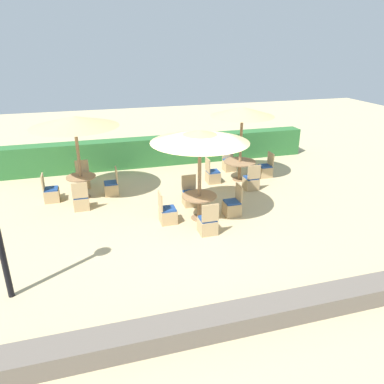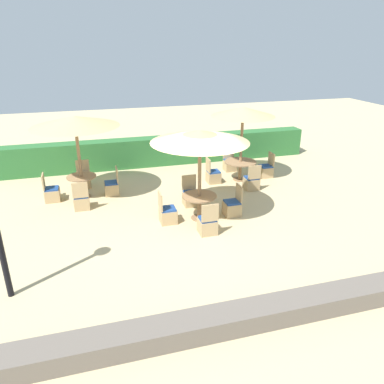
% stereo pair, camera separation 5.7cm
% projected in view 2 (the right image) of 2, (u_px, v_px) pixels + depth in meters
% --- Properties ---
extents(ground_plane, '(40.00, 40.00, 0.00)m').
position_uv_depth(ground_plane, '(198.00, 230.00, 10.26)').
color(ground_plane, '#C6B284').
extents(hedge_row, '(13.00, 0.70, 1.14)m').
position_uv_depth(hedge_row, '(156.00, 151.00, 15.42)').
color(hedge_row, '#2D6B33').
rests_on(hedge_row, ground_plane).
extents(stone_border, '(10.00, 0.56, 0.39)m').
position_uv_depth(stone_border, '(257.00, 314.00, 6.84)').
color(stone_border, '#6B6056').
rests_on(stone_border, ground_plane).
extents(parasol_back_left, '(2.72, 2.72, 2.69)m').
position_uv_depth(parasol_back_left, '(75.00, 122.00, 11.47)').
color(parasol_back_left, '#93704C').
rests_on(parasol_back_left, ground_plane).
extents(round_table_back_left, '(0.94, 0.94, 0.74)m').
position_uv_depth(round_table_back_left, '(82.00, 181.00, 12.22)').
color(round_table_back_left, '#93704C').
rests_on(round_table_back_left, ground_plane).
extents(patio_chair_back_left_south, '(0.46, 0.46, 0.93)m').
position_uv_depth(patio_chair_back_left_south, '(82.00, 201.00, 11.47)').
color(patio_chair_back_left_south, tan).
rests_on(patio_chair_back_left_south, ground_plane).
extents(patio_chair_back_left_north, '(0.46, 0.46, 0.93)m').
position_uv_depth(patio_chair_back_left_north, '(84.00, 180.00, 13.19)').
color(patio_chair_back_left_north, tan).
rests_on(patio_chair_back_left_north, ground_plane).
extents(patio_chair_back_left_west, '(0.46, 0.46, 0.93)m').
position_uv_depth(patio_chair_back_left_west, '(52.00, 193.00, 12.03)').
color(patio_chair_back_left_west, tan).
rests_on(patio_chair_back_left_west, ground_plane).
extents(patio_chair_back_left_east, '(0.46, 0.46, 0.93)m').
position_uv_depth(patio_chair_back_left_east, '(112.00, 187.00, 12.53)').
color(patio_chair_back_left_east, tan).
rests_on(patio_chair_back_left_east, ground_plane).
extents(parasol_back_right, '(2.25, 2.25, 2.69)m').
position_uv_depth(parasol_back_right, '(243.00, 112.00, 12.99)').
color(parasol_back_right, '#93704C').
rests_on(parasol_back_right, ground_plane).
extents(round_table_back_right, '(1.17, 1.17, 0.71)m').
position_uv_depth(round_table_back_right, '(240.00, 165.00, 13.72)').
color(round_table_back_right, '#93704C').
rests_on(round_table_back_right, ground_plane).
extents(patio_chair_back_right_east, '(0.46, 0.46, 0.93)m').
position_uv_depth(patio_chair_back_right_east, '(266.00, 170.00, 14.15)').
color(patio_chair_back_right_east, tan).
rests_on(patio_chair_back_right_east, ground_plane).
extents(patio_chair_back_right_south, '(0.46, 0.46, 0.93)m').
position_uv_depth(patio_chair_back_right_south, '(252.00, 182.00, 12.96)').
color(patio_chair_back_right_south, tan).
rests_on(patio_chair_back_right_south, ground_plane).
extents(patio_chair_back_right_north, '(0.46, 0.46, 0.93)m').
position_uv_depth(patio_chair_back_right_north, '(230.00, 164.00, 14.84)').
color(patio_chair_back_right_north, tan).
rests_on(patio_chair_back_right_north, ground_plane).
extents(patio_chair_back_right_west, '(0.46, 0.46, 0.93)m').
position_uv_depth(patio_chair_back_right_west, '(213.00, 176.00, 13.57)').
color(patio_chair_back_right_west, tan).
rests_on(patio_chair_back_right_west, ground_plane).
extents(parasol_center, '(2.70, 2.70, 2.61)m').
position_uv_depth(parasol_center, '(200.00, 137.00, 10.02)').
color(parasol_center, '#93704C').
rests_on(parasol_center, ground_plane).
extents(round_table_center, '(0.99, 0.99, 0.73)m').
position_uv_depth(round_table_center, '(199.00, 201.00, 10.73)').
color(round_table_center, '#93704C').
rests_on(round_table_center, ground_plane).
extents(patio_chair_center_south, '(0.46, 0.46, 0.93)m').
position_uv_depth(patio_chair_center_south, '(208.00, 225.00, 10.01)').
color(patio_chair_center_south, tan).
rests_on(patio_chair_center_south, ground_plane).
extents(patio_chair_center_east, '(0.46, 0.46, 0.93)m').
position_uv_depth(patio_chair_center_east, '(232.00, 207.00, 11.06)').
color(patio_chair_center_east, tan).
rests_on(patio_chair_center_east, ground_plane).
extents(patio_chair_center_north, '(0.46, 0.46, 0.93)m').
position_uv_depth(patio_chair_center_north, '(191.00, 197.00, 11.75)').
color(patio_chair_center_north, tan).
rests_on(patio_chair_center_north, ground_plane).
extents(patio_chair_center_west, '(0.46, 0.46, 0.93)m').
position_uv_depth(patio_chair_center_west, '(167.00, 214.00, 10.61)').
color(patio_chair_center_west, tan).
rests_on(patio_chair_center_west, ground_plane).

